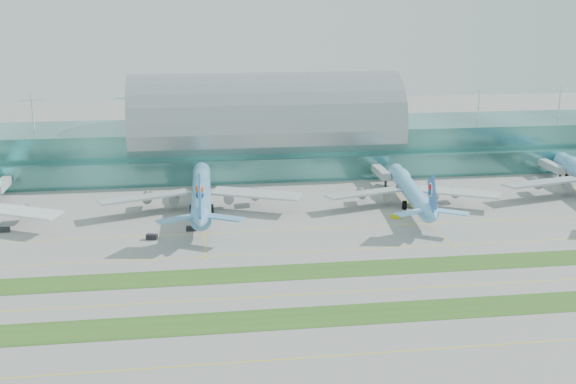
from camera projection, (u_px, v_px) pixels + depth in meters
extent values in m
plane|color=gray|center=(315.00, 274.00, 204.75)|extent=(700.00, 700.00, 0.00)
cube|color=#3D7A75|center=(265.00, 146.00, 326.17)|extent=(340.00, 42.00, 20.00)
cube|color=#3D7A75|center=(271.00, 169.00, 304.59)|extent=(340.00, 8.00, 10.00)
ellipsoid|color=#9EA5A8|center=(265.00, 124.00, 323.50)|extent=(340.00, 46.20, 16.17)
cylinder|color=white|center=(265.00, 107.00, 321.37)|extent=(0.80, 0.80, 16.00)
cube|color=#B2B7B7|center=(4.00, 184.00, 279.87)|extent=(3.50, 22.00, 3.00)
cube|color=#B2B7B7|center=(198.00, 177.00, 289.84)|extent=(3.50, 22.00, 3.00)
cylinder|color=black|center=(199.00, 192.00, 281.23)|extent=(1.00, 1.00, 4.00)
cube|color=#B2B7B7|center=(379.00, 171.00, 299.81)|extent=(3.50, 22.00, 3.00)
cylinder|color=black|center=(386.00, 185.00, 291.20)|extent=(1.00, 1.00, 4.00)
cube|color=#B2B7B7|center=(549.00, 165.00, 309.78)|extent=(3.50, 22.00, 3.00)
cylinder|color=black|center=(560.00, 179.00, 301.17)|extent=(1.00, 1.00, 4.00)
cube|color=#2D591E|center=(334.00, 316.00, 178.01)|extent=(420.00, 12.00, 0.08)
cube|color=#2D591E|center=(313.00, 271.00, 206.65)|extent=(420.00, 12.00, 0.08)
cube|color=yellow|center=(352.00, 355.00, 158.93)|extent=(420.00, 0.35, 0.01)
cube|color=yellow|center=(324.00, 293.00, 191.38)|extent=(420.00, 0.35, 0.01)
cube|color=yellow|center=(305.00, 252.00, 221.93)|extent=(420.00, 0.35, 0.01)
cube|color=yellow|center=(294.00, 229.00, 242.93)|extent=(420.00, 0.35, 0.01)
cube|color=white|center=(15.00, 211.00, 241.80)|extent=(33.49, 22.74, 1.36)
cylinder|color=gray|center=(7.00, 213.00, 247.99)|extent=(4.33, 6.44, 3.78)
cylinder|color=#5B99C8|center=(201.00, 193.00, 262.64)|extent=(8.80, 68.65, 6.85)
ellipsoid|color=#5B99C8|center=(201.00, 175.00, 280.51)|extent=(7.10, 21.00, 4.88)
cone|color=#5B99C8|center=(202.00, 169.00, 297.98)|extent=(7.00, 5.72, 6.85)
cone|color=#5B99C8|center=(200.00, 221.00, 225.26)|extent=(6.79, 10.12, 6.51)
cube|color=#BBBFC2|center=(146.00, 197.00, 258.55)|extent=(33.96, 19.33, 1.35)
cylinder|color=gray|center=(161.00, 198.00, 265.40)|extent=(3.93, 6.18, 3.76)
cube|color=#BBBFC2|center=(256.00, 194.00, 262.75)|extent=(33.69, 20.90, 1.35)
cylinder|color=gray|center=(242.00, 196.00, 268.55)|extent=(3.93, 6.18, 3.76)
cube|color=#2C7EC6|center=(200.00, 198.00, 225.52)|extent=(1.08, 14.53, 15.92)
cylinder|color=white|center=(200.00, 192.00, 226.13)|extent=(1.15, 5.33, 5.30)
cylinder|color=black|center=(202.00, 187.00, 288.93)|extent=(1.99, 1.99, 3.31)
cylinder|color=black|center=(192.00, 210.00, 259.42)|extent=(1.99, 1.99, 3.31)
cylinder|color=black|center=(211.00, 209.00, 260.12)|extent=(1.99, 1.99, 3.31)
cylinder|color=#70C1F7|center=(411.00, 190.00, 268.44)|extent=(12.03, 61.40, 6.11)
ellipsoid|color=#70C1F7|center=(402.00, 175.00, 284.46)|extent=(7.59, 19.05, 4.35)
cone|color=#70C1F7|center=(395.00, 169.00, 300.13)|extent=(6.56, 5.50, 6.11)
cone|color=#70C1F7|center=(433.00, 215.00, 234.91)|extent=(6.64, 9.39, 5.80)
cube|color=silver|center=(364.00, 193.00, 265.95)|extent=(30.46, 15.47, 1.20)
cylinder|color=#9899A0|center=(374.00, 195.00, 271.80)|extent=(3.86, 5.72, 3.35)
cube|color=silver|center=(459.00, 192.00, 267.34)|extent=(29.64, 20.27, 1.20)
cylinder|color=#9899A0|center=(444.00, 194.00, 272.85)|extent=(3.86, 5.72, 3.35)
cube|color=blue|center=(432.00, 195.00, 235.15)|extent=(1.85, 12.95, 14.21)
cylinder|color=white|center=(432.00, 190.00, 235.71)|extent=(1.34, 4.79, 4.73)
cylinder|color=black|center=(399.00, 186.00, 292.01)|extent=(1.77, 1.77, 2.96)
cylinder|color=black|center=(404.00, 205.00, 265.74)|extent=(1.77, 1.77, 2.96)
cylinder|color=black|center=(420.00, 205.00, 265.97)|extent=(1.77, 1.77, 2.96)
ellipsoid|color=#6CB3EE|center=(575.00, 164.00, 298.15)|extent=(9.61, 21.82, 4.94)
cone|color=#6CB3EE|center=(559.00, 159.00, 315.95)|extent=(7.68, 6.55, 6.93)
cube|color=#B8BCBF|center=(543.00, 182.00, 278.08)|extent=(34.59, 16.06, 1.37)
cylinder|color=#94969D|center=(550.00, 184.00, 284.49)|extent=(4.66, 6.64, 3.80)
cylinder|color=black|center=(567.00, 176.00, 306.71)|extent=(2.01, 2.01, 3.36)
cube|color=black|center=(4.00, 230.00, 240.27)|extent=(3.86, 2.02, 1.51)
cube|color=black|center=(152.00, 237.00, 232.99)|extent=(3.89, 2.74, 1.73)
cube|color=black|center=(191.00, 228.00, 241.42)|extent=(3.52, 1.96, 1.61)
cube|color=#C1BA0B|center=(396.00, 216.00, 254.59)|extent=(3.65, 2.72, 1.65)
cube|color=black|center=(427.00, 209.00, 263.46)|extent=(3.31, 1.84, 1.52)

